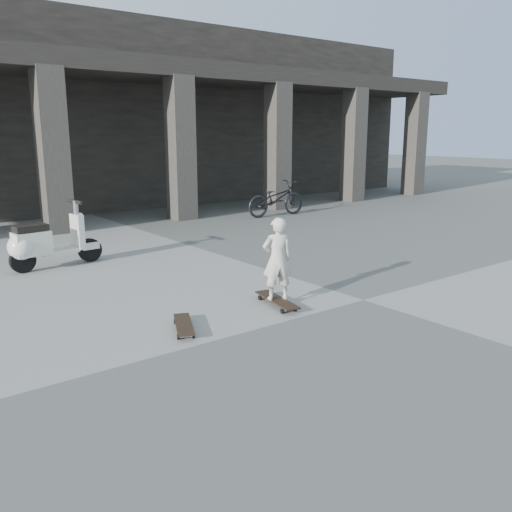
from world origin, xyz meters
TOP-DOWN VIEW (x-y plane):
  - ground at (0.00, 0.00)m, footprint 90.00×90.00m
  - colonnade at (-0.00, 13.77)m, footprint 28.00×8.82m
  - longboard at (-1.21, 0.59)m, footprint 0.42×1.02m
  - skateboard_spare at (-2.80, 0.52)m, footprint 0.53×0.83m
  - child at (-1.21, 0.59)m, footprint 0.51×0.42m
  - scooter at (-3.27, 4.85)m, footprint 1.75×0.63m
  - bicycle at (4.31, 7.30)m, footprint 2.02×0.79m

SIDE VIEW (x-z plane):
  - ground at x=0.00m, z-range 0.00..0.00m
  - skateboard_spare at x=-2.80m, z-range 0.03..0.12m
  - longboard at x=-1.21m, z-range 0.03..0.13m
  - scooter at x=-3.27m, z-range -0.13..1.09m
  - bicycle at x=4.31m, z-range 0.00..1.05m
  - child at x=-1.21m, z-range 0.10..1.30m
  - colonnade at x=0.00m, z-range 0.03..6.03m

